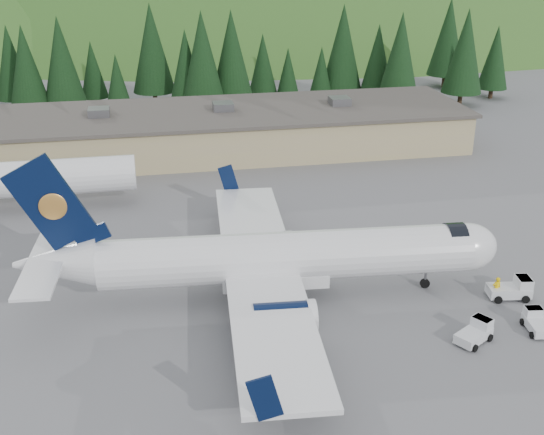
{
  "coord_description": "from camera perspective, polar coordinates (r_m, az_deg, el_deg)",
  "views": [
    {
      "loc": [
        -9.8,
        -44.66,
        25.95
      ],
      "look_at": [
        0.0,
        6.0,
        4.0
      ],
      "focal_mm": 45.0,
      "sensor_mm": 36.0,
      "label": 1
    }
  ],
  "objects": [
    {
      "name": "terminal_building",
      "position": [
        86.03,
        -7.4,
        7.12
      ],
      "size": [
        71.0,
        17.0,
        6.1
      ],
      "color": "tan",
      "rests_on": "ground"
    },
    {
      "name": "ramp_worker",
      "position": [
        54.41,
        18.27,
        -5.63
      ],
      "size": [
        0.68,
        0.45,
        1.83
      ],
      "primitive_type": "imported",
      "rotation": [
        0.0,
        0.0,
        3.12
      ],
      "color": "#FAC900",
      "rests_on": "ground"
    },
    {
      "name": "baggage_tug_a",
      "position": [
        48.95,
        16.68,
        -9.15
      ],
      "size": [
        3.1,
        2.68,
        1.49
      ],
      "rotation": [
        0.0,
        0.0,
        0.55
      ],
      "color": "silver",
      "rests_on": "ground"
    },
    {
      "name": "airliner",
      "position": [
        50.95,
        0.1,
        -3.47
      ],
      "size": [
        36.27,
        34.05,
        12.03
      ],
      "rotation": [
        0.0,
        0.0,
        -0.08
      ],
      "color": "white",
      "rests_on": "ground"
    },
    {
      "name": "baggage_tug_c",
      "position": [
        51.56,
        21.22,
        -8.13
      ],
      "size": [
        1.86,
        2.74,
        1.38
      ],
      "rotation": [
        0.0,
        0.0,
        1.43
      ],
      "color": "silver",
      "rests_on": "ground"
    },
    {
      "name": "ground",
      "position": [
        52.58,
        1.25,
        -6.54
      ],
      "size": [
        600.0,
        600.0,
        0.0
      ],
      "primitive_type": "plane",
      "color": "slate"
    },
    {
      "name": "baggage_tug_b",
      "position": [
        55.07,
        19.5,
        -5.64
      ],
      "size": [
        3.34,
        2.29,
        1.68
      ],
      "rotation": [
        0.0,
        0.0,
        -0.15
      ],
      "color": "silver",
      "rests_on": "ground"
    },
    {
      "name": "hills",
      "position": [
        281.67,
        2.87,
        0.3
      ],
      "size": [
        614.0,
        330.0,
        300.0
      ],
      "color": "#1B5017",
      "rests_on": "ground"
    },
    {
      "name": "tree_line",
      "position": [
        107.21,
        -8.11,
        13.13
      ],
      "size": [
        112.8,
        19.78,
        14.5
      ],
      "color": "black",
      "rests_on": "ground"
    }
  ]
}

